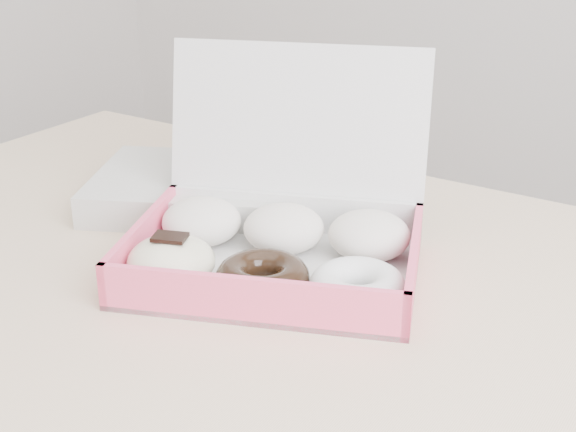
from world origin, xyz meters
The scene contains 3 objects.
table centered at (0.00, 0.00, 0.67)m, with size 1.20×0.80×0.75m.
donut_box centered at (0.06, 0.01, 0.79)m, with size 0.41×0.39×0.24m.
newspapers centered at (-0.14, 0.12, 0.77)m, with size 0.28×0.22×0.04m, color beige.
Camera 1 is at (0.54, -0.70, 1.18)m, focal length 50.00 mm.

